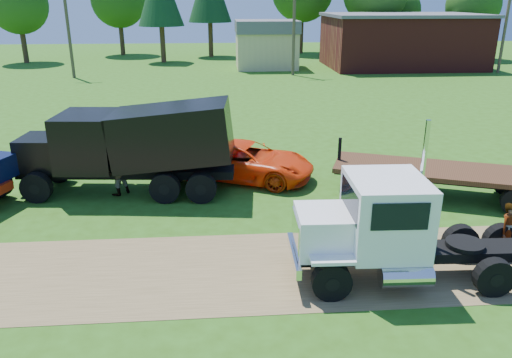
{
  "coord_description": "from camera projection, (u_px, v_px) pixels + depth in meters",
  "views": [
    {
      "loc": [
        -1.13,
        -11.76,
        6.93
      ],
      "look_at": [
        0.01,
        2.72,
        1.6
      ],
      "focal_mm": 35.0,
      "sensor_mm": 36.0,
      "label": 1
    }
  ],
  "objects": [
    {
      "name": "ground",
      "position": [
        264.0,
        269.0,
        13.48
      ],
      "size": [
        140.0,
        140.0,
        0.0
      ],
      "primitive_type": "plane",
      "color": "#2B5212",
      "rests_on": "ground"
    },
    {
      "name": "dirt_track",
      "position": [
        264.0,
        269.0,
        13.48
      ],
      "size": [
        120.0,
        4.2,
        0.01
      ],
      "primitive_type": "cube",
      "color": "brown",
      "rests_on": "ground"
    },
    {
      "name": "white_semi_tractor",
      "position": [
        387.0,
        229.0,
        12.6
      ],
      "size": [
        6.82,
        2.53,
        4.09
      ],
      "rotation": [
        0.0,
        0.0,
        -0.03
      ],
      "color": "black",
      "rests_on": "ground"
    },
    {
      "name": "black_dump_truck",
      "position": [
        134.0,
        143.0,
        18.18
      ],
      "size": [
        8.07,
        3.06,
        3.44
      ],
      "rotation": [
        0.0,
        0.0,
        -0.09
      ],
      "color": "black",
      "rests_on": "ground"
    },
    {
      "name": "orange_pickup",
      "position": [
        247.0,
        161.0,
        19.92
      ],
      "size": [
        5.91,
        4.36,
        1.49
      ],
      "primitive_type": "imported",
      "rotation": [
        0.0,
        0.0,
        1.17
      ],
      "color": "#F03B0B",
      "rests_on": "ground"
    },
    {
      "name": "flatbed_trailer",
      "position": [
        441.0,
        175.0,
        18.1
      ],
      "size": [
        7.89,
        4.82,
        1.94
      ],
      "rotation": [
        0.0,
        0.0,
        -0.36
      ],
      "color": "#3E2213",
      "rests_on": "ground"
    },
    {
      "name": "spectator_a",
      "position": [
        508.0,
        231.0,
        13.83
      ],
      "size": [
        0.7,
        0.6,
        1.62
      ],
      "primitive_type": "imported",
      "rotation": [
        0.0,
        0.0,
        0.44
      ],
      "color": "#999999",
      "rests_on": "ground"
    },
    {
      "name": "spectator_b",
      "position": [
        116.0,
        171.0,
        18.27
      ],
      "size": [
        1.12,
        1.1,
        1.82
      ],
      "primitive_type": "imported",
      "rotation": [
        0.0,
        0.0,
        3.85
      ],
      "color": "#999999",
      "rests_on": "ground"
    },
    {
      "name": "brick_building",
      "position": [
        402.0,
        40.0,
        51.32
      ],
      "size": [
        15.4,
        10.4,
        5.3
      ],
      "color": "maroon",
      "rests_on": "ground"
    },
    {
      "name": "tan_shed",
      "position": [
        266.0,
        44.0,
        50.37
      ],
      "size": [
        6.2,
        5.4,
        4.7
      ],
      "color": "tan",
      "rests_on": "ground"
    },
    {
      "name": "utility_poles",
      "position": [
        294.0,
        22.0,
        45.05
      ],
      "size": [
        42.2,
        0.28,
        9.0
      ],
      "color": "#453927",
      "rests_on": "ground"
    }
  ]
}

